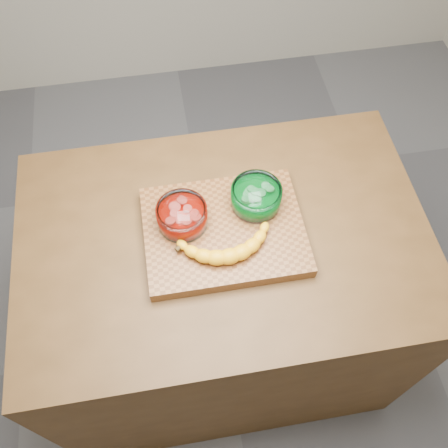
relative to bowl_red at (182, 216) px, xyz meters
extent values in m
plane|color=#5B5C60|center=(0.11, -0.04, -0.97)|extent=(3.50, 3.50, 0.00)
cube|color=#503318|center=(0.11, -0.04, -0.52)|extent=(1.20, 0.80, 0.90)
cube|color=brown|center=(0.11, -0.04, -0.05)|extent=(0.45, 0.35, 0.04)
cylinder|color=white|center=(0.00, 0.00, 0.00)|extent=(0.14, 0.14, 0.07)
cylinder|color=red|center=(0.00, 0.00, -0.01)|extent=(0.12, 0.12, 0.04)
cylinder|color=#FF5F50|center=(0.00, 0.00, 0.02)|extent=(0.11, 0.11, 0.02)
cylinder|color=white|center=(0.22, 0.03, 0.00)|extent=(0.14, 0.14, 0.07)
cylinder|color=#007E1E|center=(0.22, 0.03, -0.01)|extent=(0.12, 0.12, 0.04)
cylinder|color=#5BC369|center=(0.22, 0.03, 0.02)|extent=(0.12, 0.12, 0.02)
camera|label=1|loc=(-0.01, -0.76, 1.16)|focal=40.00mm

